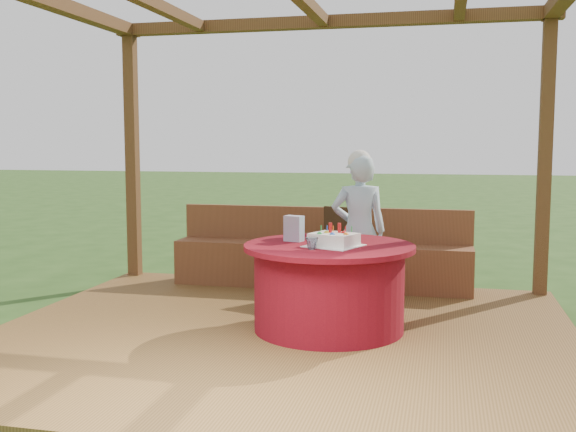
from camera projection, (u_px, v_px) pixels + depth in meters
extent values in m
plane|color=#244416|center=(281.00, 348.00, 5.21)|extent=(60.00, 60.00, 0.00)
cube|color=brown|center=(281.00, 340.00, 5.20)|extent=(4.50, 4.00, 0.12)
cube|color=brown|center=(132.00, 157.00, 7.36)|extent=(0.12, 0.12, 2.60)
cube|color=brown|center=(545.00, 160.00, 6.40)|extent=(0.12, 0.12, 2.60)
cube|color=brown|center=(325.00, 22.00, 6.73)|extent=(4.50, 0.14, 0.12)
cube|color=brown|center=(320.00, 265.00, 6.82)|extent=(3.00, 0.42, 0.45)
cube|color=brown|center=(324.00, 224.00, 6.95)|extent=(3.00, 0.06, 0.35)
cylinder|color=maroon|center=(329.00, 290.00, 5.25)|extent=(1.17, 1.17, 0.64)
cylinder|color=maroon|center=(329.00, 247.00, 5.22)|extent=(1.33, 1.33, 0.04)
cube|color=#332010|center=(334.00, 256.00, 6.37)|extent=(0.50, 0.50, 0.05)
cylinder|color=#332010|center=(311.00, 277.00, 6.34)|extent=(0.04, 0.04, 0.39)
cylinder|color=#332010|center=(341.00, 281.00, 6.17)|extent=(0.04, 0.04, 0.39)
cylinder|color=#332010|center=(327.00, 272.00, 6.61)|extent=(0.04, 0.04, 0.39)
cylinder|color=#332010|center=(356.00, 275.00, 6.44)|extent=(0.04, 0.04, 0.39)
cube|color=#332010|center=(342.00, 230.00, 6.49)|extent=(0.39, 0.16, 0.45)
imported|color=#91BCD7|center=(359.00, 231.00, 6.01)|extent=(0.56, 0.44, 1.35)
sphere|color=white|center=(360.00, 162.00, 5.94)|extent=(0.21, 0.21, 0.21)
cube|color=white|center=(334.00, 246.00, 5.13)|extent=(0.48, 0.48, 0.01)
cube|color=white|center=(334.00, 239.00, 5.12)|extent=(0.40, 0.36, 0.09)
cylinder|color=red|center=(330.00, 228.00, 5.16)|extent=(0.03, 0.03, 0.07)
cylinder|color=red|center=(339.00, 228.00, 5.15)|extent=(0.03, 0.03, 0.07)
sphere|color=green|center=(320.00, 232.00, 5.08)|extent=(0.04, 0.04, 0.04)
sphere|color=blue|center=(332.00, 233.00, 5.05)|extent=(0.04, 0.04, 0.04)
sphere|color=orange|center=(346.00, 233.00, 5.05)|extent=(0.04, 0.04, 0.04)
sphere|color=yellow|center=(327.00, 231.00, 5.15)|extent=(0.04, 0.04, 0.04)
sphere|color=red|center=(344.00, 231.00, 5.13)|extent=(0.04, 0.04, 0.04)
cube|color=#C982B1|center=(294.00, 228.00, 5.38)|extent=(0.16, 0.13, 0.20)
imported|color=white|center=(312.00, 243.00, 4.97)|extent=(0.13, 0.13, 0.09)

